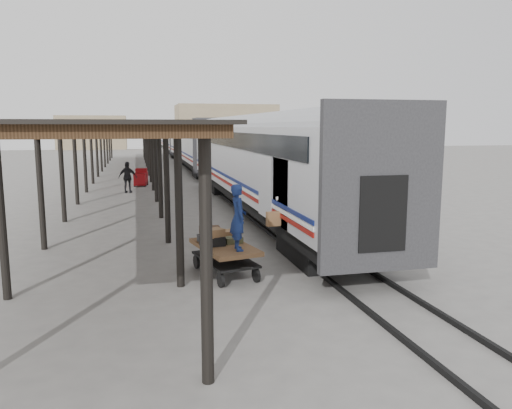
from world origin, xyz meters
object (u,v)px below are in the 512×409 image
Objects in this scene: pedestrian at (128,177)px; porter at (238,217)px; baggage_cart at (225,252)px; luggage_tug at (141,178)px.

porter is at bearing 113.14° from pedestrian.
baggage_cart is 22.20m from luggage_tug.
baggage_cart is at bearing -75.91° from luggage_tug.
baggage_cart is 1.80× the size of luggage_tug.
porter is at bearing -81.02° from baggage_cart.
porter is 19.32m from pedestrian.
luggage_tug is 22.90m from porter.
baggage_cart is at bearing 112.70° from pedestrian.
pedestrian is (-2.83, 18.41, 0.32)m from baggage_cart.
luggage_tug reaches higher than baggage_cart.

